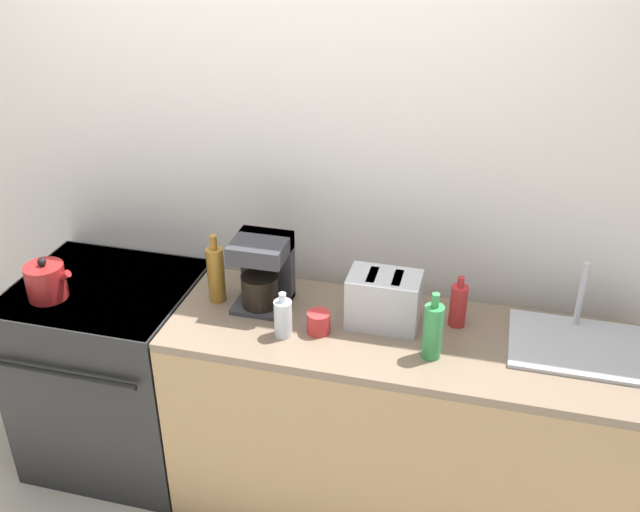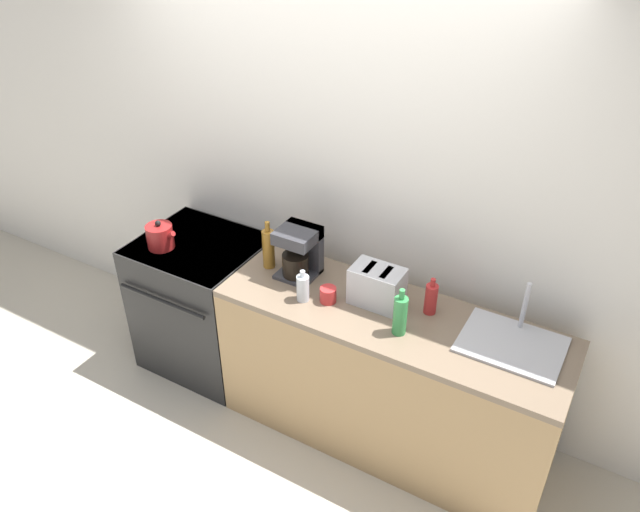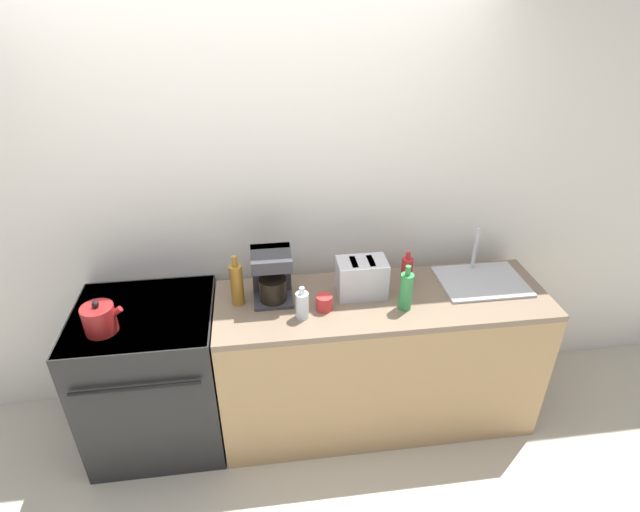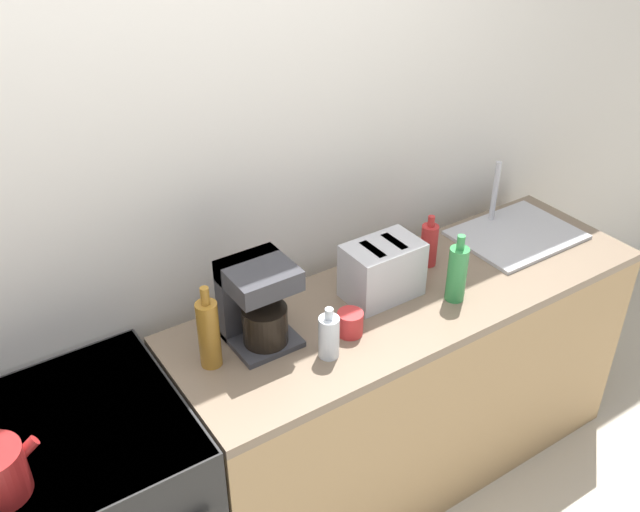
{
  "view_description": "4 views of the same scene",
  "coord_description": "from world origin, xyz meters",
  "px_view_note": "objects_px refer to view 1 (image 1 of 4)",
  "views": [
    {
      "loc": [
        0.89,
        -1.93,
        2.46
      ],
      "look_at": [
        0.29,
        0.38,
        1.15
      ],
      "focal_mm": 40.0,
      "sensor_mm": 36.0,
      "label": 1
    },
    {
      "loc": [
        1.61,
        -2.07,
        2.93
      ],
      "look_at": [
        0.23,
        0.3,
        1.13
      ],
      "focal_mm": 35.0,
      "sensor_mm": 36.0,
      "label": 2
    },
    {
      "loc": [
        0.01,
        -1.92,
        2.5
      ],
      "look_at": [
        0.32,
        0.37,
        1.16
      ],
      "focal_mm": 28.0,
      "sensor_mm": 36.0,
      "label": 3
    },
    {
      "loc": [
        -0.81,
        -1.28,
        2.41
      ],
      "look_at": [
        0.28,
        0.36,
        1.16
      ],
      "focal_mm": 40.0,
      "sensor_mm": 36.0,
      "label": 4
    }
  ],
  "objects_px": {
    "bottle_red": "(458,305)",
    "bottle_amber": "(216,274)",
    "kettle": "(46,281)",
    "bottle_green": "(433,331)",
    "coffee_maker": "(263,269)",
    "bottle_clear": "(283,318)",
    "stove": "(116,370)",
    "toaster": "(384,300)",
    "cup_red": "(319,322)"
  },
  "relations": [
    {
      "from": "bottle_red",
      "to": "bottle_amber",
      "type": "height_order",
      "value": "bottle_amber"
    },
    {
      "from": "kettle",
      "to": "bottle_amber",
      "type": "relative_size",
      "value": 0.69
    },
    {
      "from": "bottle_green",
      "to": "bottle_amber",
      "type": "xyz_separation_m",
      "value": [
        -0.89,
        0.17,
        0.01
      ]
    },
    {
      "from": "coffee_maker",
      "to": "bottle_clear",
      "type": "relative_size",
      "value": 1.6
    },
    {
      "from": "stove",
      "to": "coffee_maker",
      "type": "xyz_separation_m",
      "value": [
        0.71,
        0.05,
        0.59
      ]
    },
    {
      "from": "toaster",
      "to": "bottle_amber",
      "type": "relative_size",
      "value": 0.93
    },
    {
      "from": "bottle_clear",
      "to": "cup_red",
      "type": "bearing_deg",
      "value": 23.68
    },
    {
      "from": "bottle_clear",
      "to": "toaster",
      "type": "bearing_deg",
      "value": 26.48
    },
    {
      "from": "kettle",
      "to": "cup_red",
      "type": "height_order",
      "value": "kettle"
    },
    {
      "from": "toaster",
      "to": "cup_red",
      "type": "bearing_deg",
      "value": -152.04
    },
    {
      "from": "kettle",
      "to": "coffee_maker",
      "type": "distance_m",
      "value": 0.89
    },
    {
      "from": "toaster",
      "to": "bottle_clear",
      "type": "relative_size",
      "value": 1.47
    },
    {
      "from": "kettle",
      "to": "cup_red",
      "type": "xyz_separation_m",
      "value": [
        1.14,
        0.04,
        -0.03
      ]
    },
    {
      "from": "bottle_clear",
      "to": "coffee_maker",
      "type": "bearing_deg",
      "value": 125.14
    },
    {
      "from": "stove",
      "to": "bottle_red",
      "type": "bearing_deg",
      "value": 3.36
    },
    {
      "from": "bottle_red",
      "to": "bottle_clear",
      "type": "bearing_deg",
      "value": -159.22
    },
    {
      "from": "kettle",
      "to": "bottle_amber",
      "type": "bearing_deg",
      "value": 12.89
    },
    {
      "from": "bottle_clear",
      "to": "cup_red",
      "type": "xyz_separation_m",
      "value": [
        0.12,
        0.05,
        -0.04
      ]
    },
    {
      "from": "kettle",
      "to": "bottle_red",
      "type": "distance_m",
      "value": 1.65
    },
    {
      "from": "toaster",
      "to": "bottle_green",
      "type": "relative_size",
      "value": 1.04
    },
    {
      "from": "kettle",
      "to": "cup_red",
      "type": "distance_m",
      "value": 1.14
    },
    {
      "from": "bottle_red",
      "to": "stove",
      "type": "bearing_deg",
      "value": -176.64
    },
    {
      "from": "kettle",
      "to": "cup_red",
      "type": "bearing_deg",
      "value": 1.81
    },
    {
      "from": "bottle_green",
      "to": "bottle_amber",
      "type": "distance_m",
      "value": 0.9
    },
    {
      "from": "toaster",
      "to": "bottle_clear",
      "type": "bearing_deg",
      "value": -153.52
    },
    {
      "from": "bottle_green",
      "to": "bottle_red",
      "type": "xyz_separation_m",
      "value": [
        0.07,
        0.23,
        -0.02
      ]
    },
    {
      "from": "stove",
      "to": "kettle",
      "type": "bearing_deg",
      "value": -140.73
    },
    {
      "from": "coffee_maker",
      "to": "bottle_amber",
      "type": "height_order",
      "value": "coffee_maker"
    },
    {
      "from": "bottle_amber",
      "to": "bottle_green",
      "type": "bearing_deg",
      "value": -10.56
    },
    {
      "from": "bottle_red",
      "to": "bottle_amber",
      "type": "bearing_deg",
      "value": -176.17
    },
    {
      "from": "stove",
      "to": "toaster",
      "type": "height_order",
      "value": "toaster"
    },
    {
      "from": "stove",
      "to": "bottle_clear",
      "type": "xyz_separation_m",
      "value": [
        0.85,
        -0.15,
        0.52
      ]
    },
    {
      "from": "bottle_green",
      "to": "bottle_red",
      "type": "bearing_deg",
      "value": 72.51
    },
    {
      "from": "kettle",
      "to": "toaster",
      "type": "relative_size",
      "value": 0.74
    },
    {
      "from": "stove",
      "to": "kettle",
      "type": "relative_size",
      "value": 4.5
    },
    {
      "from": "cup_red",
      "to": "bottle_amber",
      "type": "bearing_deg",
      "value": 165.35
    },
    {
      "from": "bottle_clear",
      "to": "bottle_amber",
      "type": "relative_size",
      "value": 0.63
    },
    {
      "from": "bottle_amber",
      "to": "cup_red",
      "type": "distance_m",
      "value": 0.48
    },
    {
      "from": "bottle_green",
      "to": "kettle",
      "type": "bearing_deg",
      "value": 179.63
    },
    {
      "from": "bottle_red",
      "to": "coffee_maker",
      "type": "bearing_deg",
      "value": -177.48
    },
    {
      "from": "toaster",
      "to": "bottle_amber",
      "type": "xyz_separation_m",
      "value": [
        -0.68,
        -0.0,
        0.02
      ]
    },
    {
      "from": "toaster",
      "to": "cup_red",
      "type": "height_order",
      "value": "toaster"
    },
    {
      "from": "coffee_maker",
      "to": "bottle_clear",
      "type": "distance_m",
      "value": 0.26
    },
    {
      "from": "stove",
      "to": "coffee_maker",
      "type": "distance_m",
      "value": 0.92
    },
    {
      "from": "bottle_red",
      "to": "cup_red",
      "type": "height_order",
      "value": "bottle_red"
    },
    {
      "from": "bottle_amber",
      "to": "cup_red",
      "type": "height_order",
      "value": "bottle_amber"
    },
    {
      "from": "toaster",
      "to": "bottle_red",
      "type": "bearing_deg",
      "value": 12.95
    },
    {
      "from": "coffee_maker",
      "to": "bottle_clear",
      "type": "bearing_deg",
      "value": -54.86
    },
    {
      "from": "bottle_red",
      "to": "kettle",
      "type": "bearing_deg",
      "value": -172.37
    },
    {
      "from": "kettle",
      "to": "bottle_green",
      "type": "relative_size",
      "value": 0.77
    }
  ]
}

